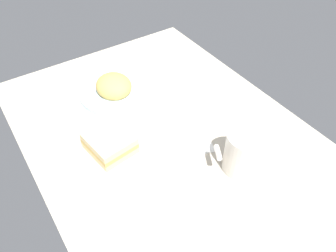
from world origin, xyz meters
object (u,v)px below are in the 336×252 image
at_px(coffee_mug_black, 243,152).
at_px(sandwich_main, 110,143).
at_px(paper_napkin, 177,135).
at_px(plate_of_food, 114,89).

bearing_deg(coffee_mug_black, sandwich_main, -133.76).
height_order(coffee_mug_black, paper_napkin, coffee_mug_black).
xyz_separation_m(plate_of_food, sandwich_main, (0.18, -0.10, 0.00)).
distance_m(plate_of_food, sandwich_main, 0.21).
height_order(plate_of_food, paper_napkin, plate_of_food).
relative_size(coffee_mug_black, paper_napkin, 0.71).
xyz_separation_m(plate_of_food, coffee_mug_black, (0.39, 0.11, 0.03)).
bearing_deg(coffee_mug_black, plate_of_food, -163.78).
bearing_deg(coffee_mug_black, paper_napkin, -158.80).
xyz_separation_m(plate_of_food, paper_napkin, (0.23, 0.05, -0.02)).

